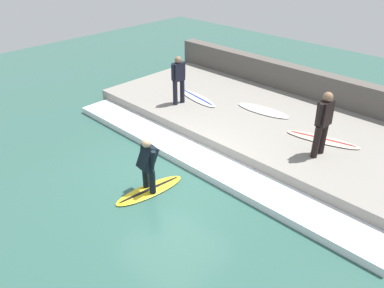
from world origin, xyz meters
TOP-DOWN VIEW (x-y plane):
  - ground_plane at (0.00, 0.00)m, footprint 28.00×28.00m
  - concrete_ledge at (3.74, 0.00)m, footprint 4.40×10.47m
  - back_wall at (6.19, 0.00)m, footprint 0.50×11.00m
  - wave_foam_crest at (1.03, 0.00)m, footprint 1.02×9.95m
  - surfboard_riding at (-0.73, -0.00)m, footprint 1.85×0.73m
  - surfer_riding at (-0.73, -0.00)m, footprint 0.48×0.63m
  - surfer_waiting_near at (2.64, 2.46)m, footprint 0.52×0.28m
  - surfboard_waiting_near at (3.32, 2.24)m, footprint 0.76×1.81m
  - surfer_waiting_far at (2.83, -2.36)m, footprint 0.57×0.28m
  - surfboard_waiting_far at (3.61, -2.11)m, footprint 0.91×2.00m
  - surfboard_spare at (4.04, 0.11)m, footprint 0.73×1.81m

SIDE VIEW (x-z plane):
  - ground_plane at x=0.00m, z-range 0.00..0.00m
  - surfboard_riding at x=-0.73m, z-range 0.00..0.06m
  - wave_foam_crest at x=1.03m, z-range 0.00..0.19m
  - concrete_ledge at x=3.74m, z-range 0.00..0.46m
  - surfboard_spare at x=4.04m, z-range 0.46..0.52m
  - surfboard_waiting_near at x=3.32m, z-range 0.46..0.52m
  - surfboard_waiting_far at x=3.61m, z-range 0.46..0.52m
  - back_wall at x=6.19m, z-range 0.00..1.34m
  - surfer_riding at x=-0.73m, z-range 0.13..1.52m
  - surfer_waiting_near at x=2.64m, z-range 0.56..2.12m
  - surfer_waiting_far at x=2.83m, z-range 0.56..2.26m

